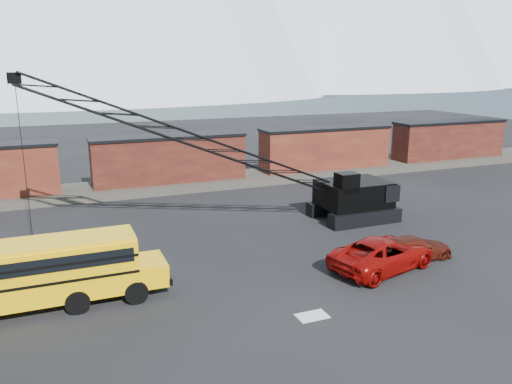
% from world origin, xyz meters
% --- Properties ---
extents(ground, '(160.00, 160.00, 0.00)m').
position_xyz_m(ground, '(0.00, 0.00, 0.00)').
color(ground, black).
rests_on(ground, ground).
extents(gravel_berm, '(120.00, 5.00, 0.70)m').
position_xyz_m(gravel_berm, '(0.00, 22.00, 0.35)').
color(gravel_berm, '#4B473D').
rests_on(gravel_berm, ground).
extents(boxcar_mid, '(13.70, 3.10, 4.17)m').
position_xyz_m(boxcar_mid, '(0.00, 22.00, 2.76)').
color(boxcar_mid, '#552418').
rests_on(boxcar_mid, gravel_berm).
extents(boxcar_east_near, '(13.70, 3.10, 4.17)m').
position_xyz_m(boxcar_east_near, '(16.00, 22.00, 2.76)').
color(boxcar_east_near, '#461514').
rests_on(boxcar_east_near, gravel_berm).
extents(boxcar_east_far, '(13.70, 3.10, 4.17)m').
position_xyz_m(boxcar_east_far, '(32.00, 22.00, 2.76)').
color(boxcar_east_far, '#552418').
rests_on(boxcar_east_far, gravel_berm).
extents(snow_patch, '(1.40, 0.90, 0.02)m').
position_xyz_m(snow_patch, '(0.50, -4.00, 0.01)').
color(snow_patch, silver).
rests_on(snow_patch, ground).
extents(school_bus, '(11.65, 2.65, 3.19)m').
position_xyz_m(school_bus, '(-10.98, 1.37, 1.79)').
color(school_bus, '#F8B605').
rests_on(school_bus, ground).
extents(red_pickup, '(6.97, 4.48, 1.79)m').
position_xyz_m(red_pickup, '(6.62, -0.71, 0.89)').
color(red_pickup, '#8B0906').
rests_on(red_pickup, ground).
extents(maroon_suv, '(4.68, 1.99, 1.35)m').
position_xyz_m(maroon_suv, '(9.16, -0.20, 0.67)').
color(maroon_suv, '#48150C').
rests_on(maroon_suv, ground).
extents(crawler_crane, '(24.61, 4.20, 10.69)m').
position_xyz_m(crawler_crane, '(0.39, 8.32, 5.63)').
color(crawler_crane, black).
rests_on(crawler_crane, ground).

